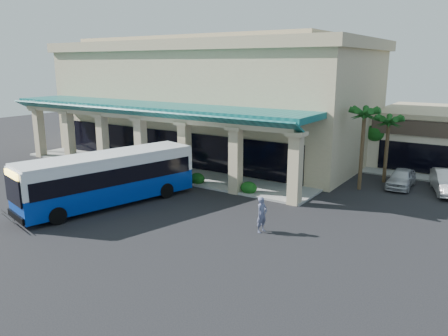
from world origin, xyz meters
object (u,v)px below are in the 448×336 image
Objects in this scene: car_silver at (401,178)px; car_white at (448,182)px; pedestrian at (262,215)px; transit_bus at (109,180)px.

car_white is at bearing 4.63° from car_silver.
pedestrian is 14.07m from car_silver.
pedestrian is 15.56m from car_white.
transit_bus is 6.10× the size of pedestrian.
pedestrian is 0.40× the size of car_white.
car_white is (17.85, 14.98, -0.87)m from transit_bus.
transit_bus is 20.86m from car_silver.
car_silver is at bearing 168.77° from car_white.
car_silver is (14.80, 14.67, -0.99)m from transit_bus.
transit_bus is at bearing -136.42° from car_silver.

